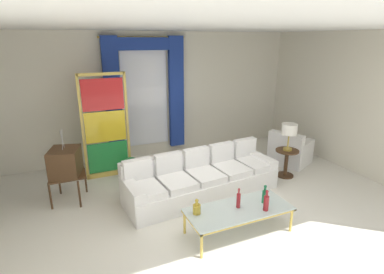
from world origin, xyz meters
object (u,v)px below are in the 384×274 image
table_lamp_brass (289,130)px  bottle_ruby_flask (265,196)px  bottle_crystal_tall (197,208)px  round_side_table (286,161)px  bottle_blue_decanter (238,200)px  vintage_tv (65,163)px  bottle_amber_squat (266,202)px  peacock_figurine (132,168)px  stained_glass_divider (106,129)px  couch_white_long (200,179)px  armchair_white (289,152)px  coffee_table (239,210)px

table_lamp_brass → bottle_ruby_flask: bearing=-139.5°
bottle_crystal_tall → round_side_table: (2.64, 1.19, -0.14)m
bottle_blue_decanter → round_side_table: bearing=32.8°
bottle_blue_decanter → vintage_tv: vintage_tv is taller
bottle_crystal_tall → bottle_ruby_flask: (1.08, -0.14, 0.03)m
bottle_amber_squat → peacock_figurine: bottle_amber_squat is taller
vintage_tv → stained_glass_divider: (0.84, 0.79, 0.33)m
couch_white_long → peacock_figurine: 1.57m
armchair_white → couch_white_long: bearing=-168.7°
coffee_table → bottle_blue_decanter: (0.01, 0.03, 0.16)m
peacock_figurine → vintage_tv: bearing=-159.7°
armchair_white → bottle_crystal_tall: bearing=-151.5°
bottle_amber_squat → table_lamp_brass: size_ratio=0.58×
bottle_amber_squat → couch_white_long: bearing=102.2°
couch_white_long → coffee_table: 1.36m
bottle_blue_decanter → round_side_table: size_ratio=0.53×
bottle_blue_decanter → bottle_ruby_flask: 0.44m
bottle_blue_decanter → peacock_figurine: size_ratio=0.53×
bottle_amber_squat → armchair_white: bearing=42.8°
coffee_table → stained_glass_divider: 3.28m
round_side_table → table_lamp_brass: 0.67m
bottle_blue_decanter → bottle_ruby_flask: bearing=-5.5°
stained_glass_divider → coffee_table: bearing=-62.9°
couch_white_long → bottle_amber_squat: bearing=-77.8°
bottle_amber_squat → table_lamp_brass: (1.67, 1.52, 0.49)m
bottle_amber_squat → table_lamp_brass: 2.31m
peacock_figurine → bottle_ruby_flask: bearing=-59.8°
coffee_table → table_lamp_brass: size_ratio=2.79×
bottle_blue_decanter → vintage_tv: (-2.31, 2.04, 0.19)m
bottle_blue_decanter → couch_white_long: bearing=90.3°
coffee_table → round_side_table: size_ratio=2.67×
armchair_white → table_lamp_brass: table_lamp_brass is taller
bottle_crystal_tall → vintage_tv: 2.57m
stained_glass_divider → table_lamp_brass: bearing=-23.9°
couch_white_long → round_side_table: 2.01m
couch_white_long → bottle_crystal_tall: bearing=-117.3°
coffee_table → stained_glass_divider: stained_glass_divider is taller
bottle_ruby_flask → table_lamp_brass: table_lamp_brass is taller
couch_white_long → bottle_crystal_tall: couch_white_long is taller
bottle_crystal_tall → vintage_tv: size_ratio=0.18×
bottle_amber_squat → round_side_table: bottle_amber_squat is taller
bottle_blue_decanter → table_lamp_brass: bearing=32.8°
bottle_amber_squat → peacock_figurine: bearing=116.6°
couch_white_long → bottle_blue_decanter: size_ratio=9.41×
bottle_ruby_flask → bottle_crystal_tall: bearing=172.8°
stained_glass_divider → round_side_table: 3.85m
bottle_amber_squat → round_side_table: (1.67, 1.52, -0.19)m
vintage_tv → round_side_table: vintage_tv is taller
couch_white_long → round_side_table: couch_white_long is taller
armchair_white → table_lamp_brass: bearing=-135.8°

